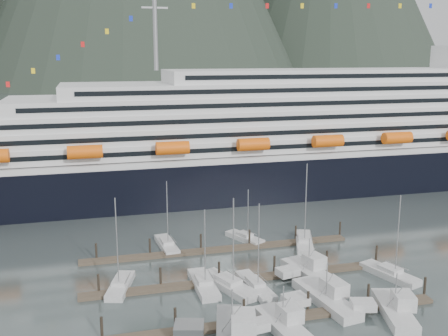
{
  "coord_description": "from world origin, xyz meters",
  "views": [
    {
      "loc": [
        -26.49,
        -68.56,
        33.99
      ],
      "look_at": [
        -2.47,
        22.0,
        13.58
      ],
      "focal_mm": 42.0,
      "sensor_mm": 36.0,
      "label": 1
    }
  ],
  "objects": [
    {
      "name": "ground",
      "position": [
        0.0,
        0.0,
        0.0
      ],
      "size": [
        1600.0,
        1600.0,
        0.0
      ],
      "primitive_type": "plane",
      "color": "#414D4C",
      "rests_on": "ground"
    },
    {
      "name": "cruise_ship",
      "position": [
        30.03,
        54.94,
        12.04
      ],
      "size": [
        210.0,
        30.4,
        50.3
      ],
      "color": "black",
      "rests_on": "ground"
    },
    {
      "name": "dock_near",
      "position": [
        -4.93,
        -9.95,
        0.31
      ],
      "size": [
        48.18,
        2.28,
        3.2
      ],
      "color": "#493D2F",
      "rests_on": "ground"
    },
    {
      "name": "dock_mid",
      "position": [
        -4.93,
        3.05,
        0.31
      ],
      "size": [
        48.18,
        2.28,
        3.2
      ],
      "color": "#493D2F",
      "rests_on": "ground"
    },
    {
      "name": "dock_far",
      "position": [
        -4.93,
        16.05,
        0.31
      ],
      "size": [
        48.18,
        2.28,
        3.2
      ],
      "color": "#493D2F",
      "rests_on": "ground"
    },
    {
      "name": "sailboat_a",
      "position": [
        -22.87,
        4.88,
        0.44
      ],
      "size": [
        5.11,
        9.46,
        14.67
      ],
      "rotation": [
        0.0,
        0.0,
        1.28
      ],
      "color": "#B8B8B8",
      "rests_on": "ground"
    },
    {
      "name": "sailboat_b",
      "position": [
        -7.37,
        0.9,
        0.44
      ],
      "size": [
        7.02,
        11.74,
        14.69
      ],
      "rotation": [
        0.0,
        0.0,
        1.95
      ],
      "color": "#B8B8B8",
      "rests_on": "ground"
    },
    {
      "name": "sailboat_c",
      "position": [
        -10.87,
        2.15,
        0.43
      ],
      "size": [
        2.93,
        10.33,
        12.88
      ],
      "rotation": [
        0.0,
        0.0,
        1.58
      ],
      "color": "#B8B8B8",
      "rests_on": "ground"
    },
    {
      "name": "sailboat_d",
      "position": [
        -3.58,
        -0.2,
        0.41
      ],
      "size": [
        3.47,
        10.49,
        13.81
      ],
      "rotation": [
        0.0,
        0.0,
        1.67
      ],
      "color": "#B8B8B8",
      "rests_on": "ground"
    },
    {
      "name": "sailboat_e",
      "position": [
        -13.63,
        19.99,
        0.41
      ],
      "size": [
        3.32,
        9.95,
        12.9
      ],
      "rotation": [
        0.0,
        0.0,
        1.65
      ],
      "color": "#B8B8B8",
      "rests_on": "ground"
    },
    {
      "name": "sailboat_f",
      "position": [
        1.0,
        20.0,
        0.39
      ],
      "size": [
        5.83,
        8.66,
        10.35
      ],
      "rotation": [
        0.0,
        0.0,
        2.02
      ],
      "color": "#B8B8B8",
      "rests_on": "ground"
    },
    {
      "name": "sailboat_g",
      "position": [
        10.7,
        14.83,
        0.44
      ],
      "size": [
        6.54,
        11.67,
        15.88
      ],
      "rotation": [
        0.0,
        0.0,
        1.22
      ],
      "color": "#B8B8B8",
      "rests_on": "ground"
    },
    {
      "name": "sailboat_h",
      "position": [
        18.0,
        -1.6,
        0.44
      ],
      "size": [
        5.79,
        10.37,
        13.96
      ],
      "rotation": [
        0.0,
        0.0,
        1.88
      ],
      "color": "#B8B8B8",
      "rests_on": "ground"
    },
    {
      "name": "trawler_a",
      "position": [
        -10.99,
        -13.28,
        0.94
      ],
      "size": [
        10.66,
        14.13,
        7.51
      ],
      "rotation": [
        0.0,
        0.0,
        1.31
      ],
      "color": "gray",
      "rests_on": "ground"
    },
    {
      "name": "trawler_b",
      "position": [
        -4.09,
        -12.45,
        0.85
      ],
      "size": [
        7.96,
        10.43,
        6.5
      ],
      "rotation": [
        0.0,
        0.0,
        1.72
      ],
      "color": "#B8B8B8",
      "rests_on": "ground"
    },
    {
      "name": "trawler_c",
      "position": [
        4.34,
        -7.15,
        0.86
      ],
      "size": [
        9.44,
        13.24,
        6.56
      ],
      "rotation": [
        0.0,
        0.0,
        1.72
      ],
      "color": "#B8B8B8",
      "rests_on": "ground"
    },
    {
      "name": "trawler_d",
      "position": [
        11.68,
        -12.55,
        0.85
      ],
      "size": [
        8.88,
        11.49,
        6.53
      ],
      "rotation": [
        0.0,
        0.0,
        1.31
      ],
      "color": "#B8B8B8",
      "rests_on": "ground"
    },
    {
      "name": "trawler_e",
      "position": [
        5.81,
        1.99,
        0.88
      ],
      "size": [
        8.59,
        10.98,
        6.79
      ],
      "rotation": [
        0.0,
        0.0,
        1.8
      ],
      "color": "#B8B8B8",
      "rests_on": "ground"
    }
  ]
}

